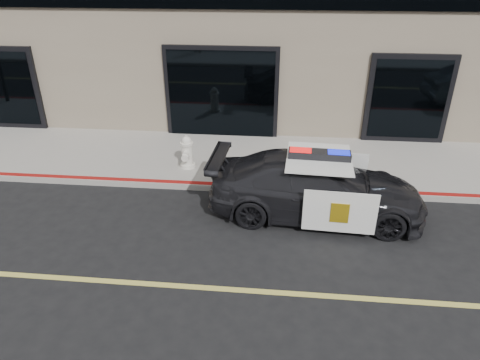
{
  "coord_description": "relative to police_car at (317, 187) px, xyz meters",
  "views": [
    {
      "loc": [
        0.81,
        -5.64,
        5.06
      ],
      "look_at": [
        0.03,
        2.2,
        1.0
      ],
      "focal_mm": 32.0,
      "sensor_mm": 36.0,
      "label": 1
    }
  ],
  "objects": [
    {
      "name": "ground",
      "position": [
        -1.66,
        -2.67,
        -0.68
      ],
      "size": [
        120.0,
        120.0,
        0.0
      ],
      "primitive_type": "plane",
      "color": "black",
      "rests_on": "ground"
    },
    {
      "name": "fire_hydrant",
      "position": [
        -3.25,
        1.8,
        -0.12
      ],
      "size": [
        0.4,
        0.56,
        0.88
      ],
      "color": "white",
      "rests_on": "sidewalk_n"
    },
    {
      "name": "police_car",
      "position": [
        0.0,
        0.0,
        0.0
      ],
      "size": [
        2.42,
        4.85,
        1.52
      ],
      "color": "black",
      "rests_on": "ground"
    },
    {
      "name": "sidewalk_n",
      "position": [
        -1.66,
        2.58,
        -0.61
      ],
      "size": [
        60.0,
        3.5,
        0.15
      ],
      "primitive_type": "cube",
      "color": "gray",
      "rests_on": "ground"
    }
  ]
}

